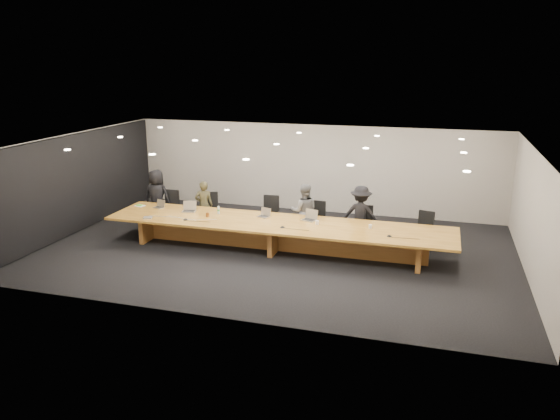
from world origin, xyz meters
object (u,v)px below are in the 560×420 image
at_px(conference_table, 277,231).
at_px(laptop_c, 263,213).
at_px(chair_far_left, 169,208).
at_px(person_b, 204,205).
at_px(chair_right, 365,224).
at_px(amber_mug, 208,215).
at_px(laptop_a, 158,204).
at_px(laptop_b, 189,207).
at_px(paper_cup_near, 317,223).
at_px(person_d, 361,215).
at_px(laptop_d, 309,215).
at_px(chair_far_right, 423,230).
at_px(chair_mid_left, 270,215).
at_px(person_a, 157,197).
at_px(person_c, 304,211).
at_px(mic_center, 282,227).
at_px(chair_mid_right, 316,220).
at_px(mic_left, 185,219).
at_px(av_box, 148,218).
at_px(water_bottle, 219,210).
at_px(chair_left, 210,210).
at_px(paper_cup_far, 370,226).
at_px(mic_right, 389,236).

relative_size(conference_table, laptop_c, 29.16).
bearing_deg(chair_far_left, person_b, 0.56).
height_order(chair_right, amber_mug, chair_right).
xyz_separation_m(conference_table, laptop_a, (-3.61, 0.40, 0.34)).
height_order(person_b, laptop_b, person_b).
bearing_deg(chair_right, laptop_c, -170.84).
distance_m(person_b, paper_cup_near, 3.75).
relative_size(person_d, laptop_d, 4.30).
relative_size(chair_far_right, person_b, 0.70).
height_order(chair_mid_left, person_a, person_a).
height_order(person_b, person_c, person_c).
xyz_separation_m(chair_far_left, chair_far_right, (7.29, 0.05, -0.04)).
bearing_deg(conference_table, mic_center, -55.33).
distance_m(chair_mid_right, person_b, 3.30).
bearing_deg(laptop_b, amber_mug, -35.53).
relative_size(person_b, mic_left, 10.53).
height_order(chair_far_left, person_d, person_d).
xyz_separation_m(person_b, av_box, (-0.81, -1.77, 0.05)).
bearing_deg(person_c, person_b, -15.68).
bearing_deg(laptop_c, chair_right, 39.25).
bearing_deg(chair_mid_right, chair_right, 5.54).
bearing_deg(laptop_c, laptop_b, -158.26).
relative_size(person_d, paper_cup_near, 15.44).
distance_m(chair_mid_right, water_bottle, 2.68).
relative_size(chair_left, paper_cup_near, 10.38).
relative_size(chair_right, person_d, 0.64).
bearing_deg(chair_far_left, amber_mug, -33.62).
bearing_deg(paper_cup_near, chair_mid_left, 143.44).
xyz_separation_m(chair_right, paper_cup_far, (0.27, -1.13, 0.30)).
xyz_separation_m(chair_right, laptop_d, (-1.35, -0.90, 0.39)).
bearing_deg(chair_mid_right, laptop_b, -158.38).
relative_size(water_bottle, mic_left, 1.50).
bearing_deg(mic_right, paper_cup_near, 166.88).
distance_m(mic_left, mic_right, 5.24).
height_order(chair_far_right, laptop_b, laptop_b).
bearing_deg(person_d, water_bottle, 15.21).
distance_m(chair_right, mic_right, 1.83).
bearing_deg(av_box, mic_left, -8.59).
height_order(person_a, person_b, person_a).
relative_size(person_d, laptop_a, 5.45).
distance_m(conference_table, person_a, 4.32).
bearing_deg(chair_left, mic_left, -103.09).
bearing_deg(chair_right, mic_left, -169.19).
xyz_separation_m(chair_right, laptop_b, (-4.71, -1.03, 0.39)).
relative_size(laptop_d, mic_center, 2.73).
distance_m(chair_far_left, water_bottle, 2.12).
relative_size(chair_mid_right, laptop_d, 2.84).
bearing_deg(water_bottle, chair_far_left, 156.79).
height_order(laptop_a, av_box, laptop_a).
xyz_separation_m(laptop_a, laptop_b, (1.00, -0.12, 0.03)).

